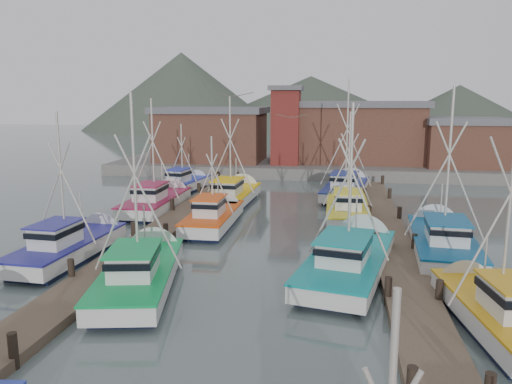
% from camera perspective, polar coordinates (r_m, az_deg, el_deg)
% --- Properties ---
extents(ground, '(260.00, 260.00, 0.00)m').
position_cam_1_polar(ground, '(23.77, -0.44, -9.94)').
color(ground, '#475554').
rests_on(ground, ground).
extents(dock_left, '(2.30, 46.00, 1.50)m').
position_cam_1_polar(dock_left, '(29.30, -12.72, -5.78)').
color(dock_left, brown).
rests_on(dock_left, ground).
extents(dock_right, '(2.30, 46.00, 1.50)m').
position_cam_1_polar(dock_right, '(27.40, 15.77, -7.08)').
color(dock_right, brown).
rests_on(dock_right, ground).
extents(quay, '(44.00, 16.00, 1.20)m').
position_cam_1_polar(quay, '(59.56, 5.71, 3.08)').
color(quay, slate).
rests_on(quay, ground).
extents(shed_left, '(12.72, 8.48, 6.20)m').
position_cam_1_polar(shed_left, '(58.97, -5.15, 6.66)').
color(shed_left, brown).
rests_on(shed_left, quay).
extents(shed_center, '(14.84, 9.54, 6.90)m').
position_cam_1_polar(shed_center, '(59.08, 11.64, 6.84)').
color(shed_center, brown).
rests_on(shed_center, quay).
extents(shed_right, '(8.48, 6.36, 5.20)m').
position_cam_1_polar(shed_right, '(57.63, 22.75, 5.30)').
color(shed_right, brown).
rests_on(shed_right, quay).
extents(lookout_tower, '(3.60, 3.60, 8.50)m').
position_cam_1_polar(lookout_tower, '(55.31, 3.44, 7.69)').
color(lookout_tower, maroon).
rests_on(lookout_tower, quay).
extents(distant_hills, '(175.00, 140.00, 42.00)m').
position_cam_1_polar(distant_hills, '(145.71, 2.95, 7.30)').
color(distant_hills, '#424B3E').
rests_on(distant_hills, ground).
extents(boat_4, '(4.61, 9.62, 9.41)m').
position_cam_1_polar(boat_4, '(23.37, -12.89, -8.81)').
color(boat_4, black).
rests_on(boat_4, ground).
extents(boat_5, '(5.20, 10.83, 9.17)m').
position_cam_1_polar(boat_5, '(24.96, 10.78, -7.47)').
color(boat_5, black).
rests_on(boat_5, ground).
extents(boat_6, '(3.48, 8.67, 8.44)m').
position_cam_1_polar(boat_6, '(28.39, -20.15, -5.72)').
color(boat_6, black).
rests_on(boat_6, ground).
extents(boat_7, '(3.71, 8.13, 9.47)m').
position_cam_1_polar(boat_7, '(20.89, 25.32, -11.97)').
color(boat_7, black).
rests_on(boat_7, ground).
extents(boat_8, '(2.78, 8.39, 6.70)m').
position_cam_1_polar(boat_8, '(33.20, -4.70, -2.79)').
color(boat_8, black).
rests_on(boat_8, ground).
extents(boat_9, '(3.38, 9.07, 8.28)m').
position_cam_1_polar(boat_9, '(35.81, 10.36, -1.94)').
color(boat_9, black).
rests_on(boat_9, ground).
extents(boat_10, '(3.82, 9.42, 9.21)m').
position_cam_1_polar(boat_10, '(38.85, -11.11, -0.97)').
color(boat_10, black).
rests_on(boat_10, ground).
extents(boat_11, '(4.06, 9.95, 9.92)m').
position_cam_1_polar(boat_11, '(29.43, 20.41, -5.17)').
color(boat_11, black).
rests_on(boat_11, ground).
extents(boat_12, '(3.82, 9.78, 9.39)m').
position_cam_1_polar(boat_12, '(40.26, -2.64, -0.38)').
color(boat_12, black).
rests_on(boat_12, ground).
extents(boat_13, '(4.40, 10.40, 10.91)m').
position_cam_1_polar(boat_13, '(44.27, 10.30, 0.47)').
color(boat_13, black).
rests_on(boat_13, ground).
extents(boat_14, '(3.38, 8.00, 6.73)m').
position_cam_1_polar(boat_14, '(45.99, -8.06, 0.90)').
color(boat_14, black).
rests_on(boat_14, ground).
extents(gull_near, '(1.55, 0.65, 0.24)m').
position_cam_1_polar(gull_near, '(19.90, -2.55, 11.00)').
color(gull_near, gray).
rests_on(gull_near, ground).
extents(gull_far, '(1.55, 0.64, 0.24)m').
position_cam_1_polar(gull_far, '(24.07, 4.09, 8.60)').
color(gull_far, gray).
rests_on(gull_far, ground).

